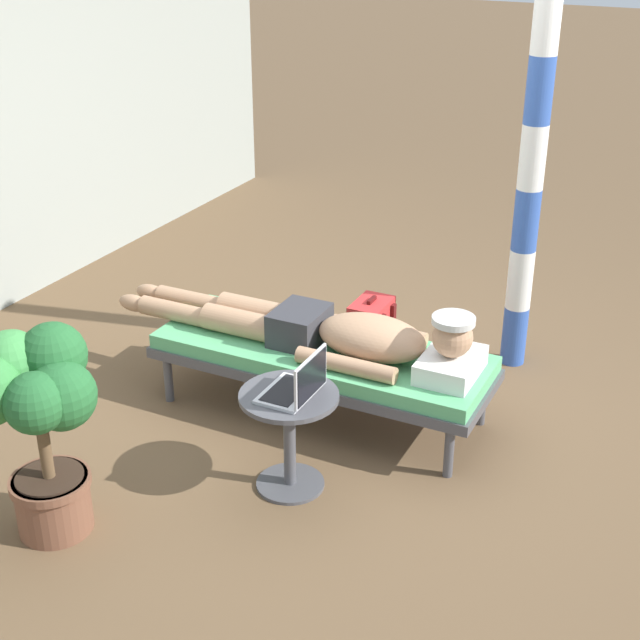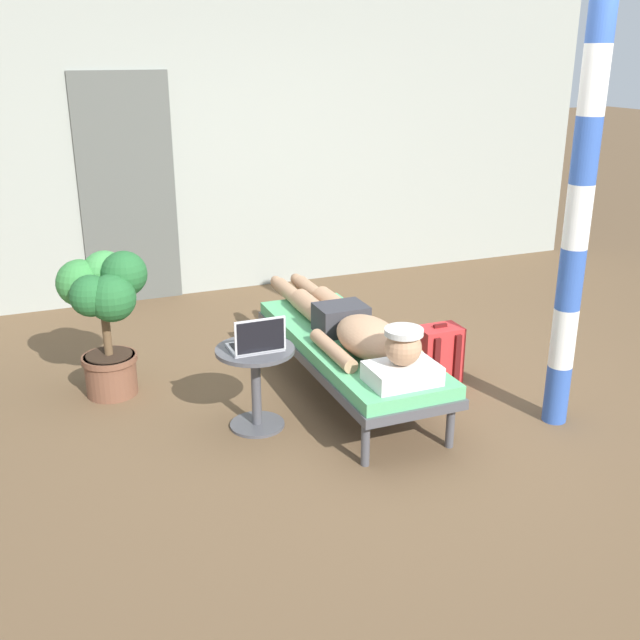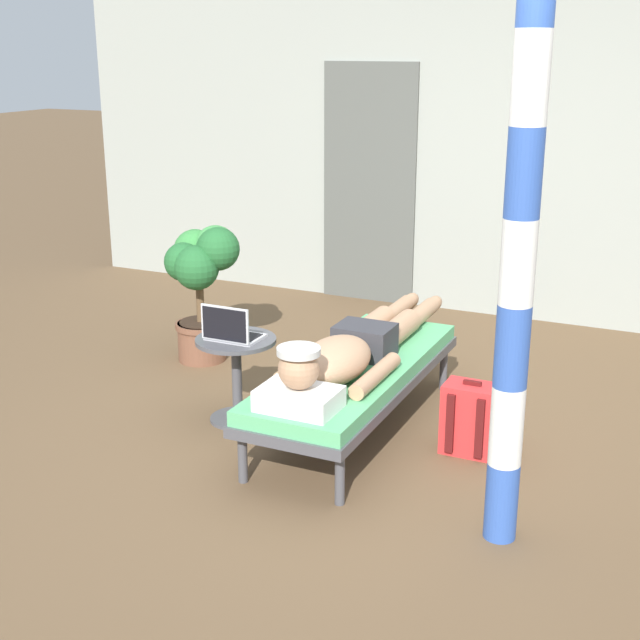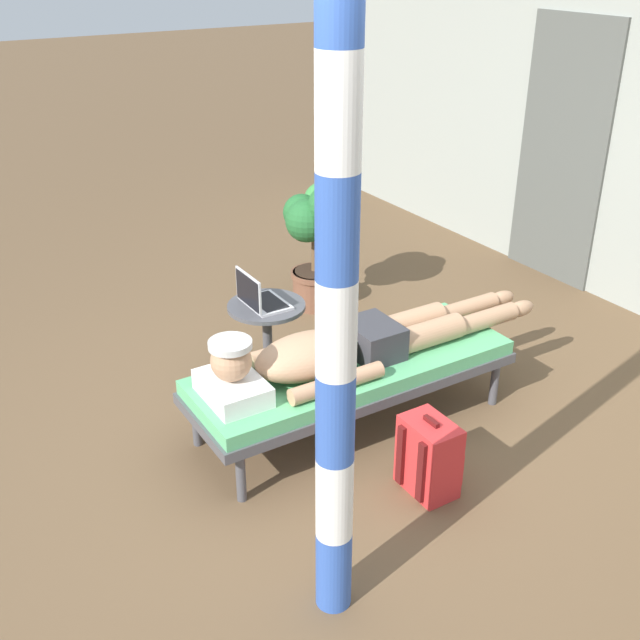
{
  "view_description": "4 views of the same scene",
  "coord_description": "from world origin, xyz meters",
  "views": [
    {
      "loc": [
        -4.1,
        -1.76,
        2.7
      ],
      "look_at": [
        0.03,
        0.27,
        0.49
      ],
      "focal_mm": 51.05,
      "sensor_mm": 36.0,
      "label": 1
    },
    {
      "loc": [
        -2.04,
        -3.98,
        2.23
      ],
      "look_at": [
        -0.25,
        0.4,
        0.5
      ],
      "focal_mm": 42.04,
      "sensor_mm": 36.0,
      "label": 2
    },
    {
      "loc": [
        1.71,
        -4.23,
        2.19
      ],
      "look_at": [
        -0.34,
        0.16,
        0.66
      ],
      "focal_mm": 49.52,
      "sensor_mm": 36.0,
      "label": 3
    },
    {
      "loc": [
        2.93,
        -1.91,
        2.54
      ],
      "look_at": [
        -0.33,
        0.09,
        0.61
      ],
      "focal_mm": 42.94,
      "sensor_mm": 36.0,
      "label": 4
    }
  ],
  "objects": [
    {
      "name": "house_door_panel",
      "position": [
        -1.11,
        2.8,
        1.02
      ],
      "size": [
        0.84,
        0.03,
        2.04
      ],
      "primitive_type": "cube",
      "color": "#545651",
      "rests_on": "ground"
    },
    {
      "name": "backpack",
      "position": [
        0.56,
        0.19,
        0.2
      ],
      "size": [
        0.3,
        0.26,
        0.42
      ],
      "color": "red",
      "rests_on": "ground"
    },
    {
      "name": "potted_plant",
      "position": [
        -1.59,
        0.87,
        0.63
      ],
      "size": [
        0.58,
        0.57,
        0.98
      ],
      "color": "brown",
      "rests_on": "ground"
    },
    {
      "name": "lounge_chair",
      "position": [
        -0.13,
        0.19,
        0.35
      ],
      "size": [
        0.65,
        1.89,
        0.42
      ],
      "color": "#4C4C51",
      "rests_on": "ground"
    },
    {
      "name": "person_reclining",
      "position": [
        -0.13,
        0.12,
        0.52
      ],
      "size": [
        0.53,
        2.17,
        0.33
      ],
      "color": "white",
      "rests_on": "lounge_chair"
    },
    {
      "name": "side_table",
      "position": [
        -0.83,
        0.02,
        0.36
      ],
      "size": [
        0.48,
        0.48,
        0.52
      ],
      "color": "#4C4C51",
      "rests_on": "ground"
    },
    {
      "name": "ground_plane",
      "position": [
        0.0,
        0.0,
        0.0
      ],
      "size": [
        40.0,
        40.0,
        0.0
      ],
      "primitive_type": "plane",
      "color": "brown"
    },
    {
      "name": "house_wall_back",
      "position": [
        -0.13,
        2.91,
        1.35
      ],
      "size": [
        7.6,
        0.2,
        2.7
      ],
      "primitive_type": "cube",
      "color": "#999E93",
      "rests_on": "ground"
    },
    {
      "name": "laptop",
      "position": [
        -0.83,
        -0.04,
        0.58
      ],
      "size": [
        0.31,
        0.24,
        0.23
      ],
      "color": "silver",
      "rests_on": "side_table"
    },
    {
      "name": "porch_post",
      "position": [
        0.94,
        -0.62,
        1.31
      ],
      "size": [
        0.15,
        0.15,
        2.62
      ],
      "color": "#3359B2",
      "rests_on": "ground"
    }
  ]
}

